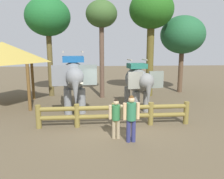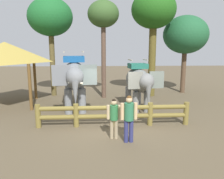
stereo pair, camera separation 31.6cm
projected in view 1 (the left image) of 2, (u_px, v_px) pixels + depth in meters
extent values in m
plane|color=brown|center=(114.00, 126.00, 10.40)|extent=(60.00, 60.00, 0.00)
cylinder|color=olive|center=(38.00, 117.00, 10.01)|extent=(0.24, 0.24, 1.05)
cylinder|color=olive|center=(77.00, 116.00, 10.15)|extent=(0.24, 0.24, 1.05)
cylinder|color=olive|center=(114.00, 115.00, 10.30)|extent=(0.24, 0.24, 1.05)
cylinder|color=olive|center=(151.00, 114.00, 10.45)|extent=(0.24, 0.24, 1.05)
cylinder|color=olive|center=(186.00, 113.00, 10.59)|extent=(0.24, 0.24, 1.05)
cylinder|color=olive|center=(114.00, 116.00, 10.31)|extent=(6.69, 0.30, 0.20)
cylinder|color=olive|center=(114.00, 108.00, 10.24)|extent=(6.69, 0.30, 0.20)
cylinder|color=slate|center=(82.00, 101.00, 12.20)|extent=(0.40, 0.40, 1.33)
cylinder|color=slate|center=(68.00, 102.00, 12.06)|extent=(0.40, 0.40, 1.33)
cylinder|color=slate|center=(80.00, 94.00, 13.93)|extent=(0.40, 0.40, 1.33)
cylinder|color=slate|center=(67.00, 95.00, 13.79)|extent=(0.40, 0.40, 1.33)
ellipsoid|color=slate|center=(74.00, 76.00, 12.76)|extent=(1.70, 3.14, 1.55)
ellipsoid|color=slate|center=(75.00, 77.00, 11.02)|extent=(0.97, 1.10, 0.95)
cube|color=slate|center=(88.00, 75.00, 11.25)|extent=(0.90, 0.24, 1.00)
cube|color=slate|center=(61.00, 76.00, 11.00)|extent=(0.90, 0.24, 1.00)
cone|color=slate|center=(76.00, 94.00, 10.83)|extent=(0.35, 0.35, 1.22)
cone|color=beige|center=(79.00, 83.00, 10.86)|extent=(0.41, 0.16, 0.17)
cone|color=beige|center=(71.00, 83.00, 10.79)|extent=(0.41, 0.16, 0.17)
cube|color=#165190|center=(73.00, 59.00, 12.58)|extent=(1.25, 1.13, 0.31)
cylinder|color=#A59E8C|center=(82.00, 52.00, 12.60)|extent=(0.19, 0.90, 0.08)
cylinder|color=#A59E8C|center=(63.00, 52.00, 12.40)|extent=(0.19, 0.90, 0.08)
cylinder|color=slate|center=(146.00, 101.00, 12.51)|extent=(0.35, 0.35, 1.15)
cylinder|color=slate|center=(135.00, 102.00, 12.37)|extent=(0.35, 0.35, 1.15)
cylinder|color=slate|center=(137.00, 95.00, 14.00)|extent=(0.35, 0.35, 1.15)
cylinder|color=slate|center=(127.00, 96.00, 13.86)|extent=(0.35, 0.35, 1.15)
ellipsoid|color=slate|center=(137.00, 80.00, 12.98)|extent=(1.52, 2.73, 1.34)
ellipsoid|color=slate|center=(147.00, 81.00, 11.48)|extent=(0.85, 0.96, 0.82)
cube|color=slate|center=(156.00, 80.00, 11.70)|extent=(0.78, 0.23, 0.86)
cube|color=slate|center=(135.00, 80.00, 11.45)|extent=(0.78, 0.23, 0.86)
cone|color=slate|center=(148.00, 95.00, 11.32)|extent=(0.31, 0.31, 1.05)
cube|color=#216856|center=(137.00, 66.00, 12.82)|extent=(1.09, 1.00, 0.27)
cylinder|color=#A59E8C|center=(145.00, 60.00, 12.85)|extent=(0.18, 0.78, 0.07)
cylinder|color=#A59E8C|center=(130.00, 60.00, 12.66)|extent=(0.18, 0.78, 0.07)
cylinder|color=navy|center=(133.00, 131.00, 8.62)|extent=(0.17, 0.17, 0.86)
cylinder|color=navy|center=(128.00, 131.00, 8.59)|extent=(0.17, 0.17, 0.86)
cylinder|color=#2B6E49|center=(131.00, 111.00, 8.46)|extent=(0.37, 0.37, 0.66)
cylinder|color=tan|center=(138.00, 111.00, 8.49)|extent=(0.14, 0.14, 0.63)
cylinder|color=tan|center=(125.00, 111.00, 8.42)|extent=(0.14, 0.14, 0.63)
sphere|color=tan|center=(131.00, 100.00, 8.37)|extent=(0.24, 0.24, 0.24)
sphere|color=#593819|center=(132.00, 98.00, 8.36)|extent=(0.19, 0.19, 0.19)
cylinder|color=#9B8967|center=(118.00, 129.00, 8.93)|extent=(0.15, 0.15, 0.76)
cylinder|color=#9B8967|center=(114.00, 129.00, 8.93)|extent=(0.15, 0.15, 0.76)
cylinder|color=#2C703D|center=(116.00, 112.00, 8.80)|extent=(0.34, 0.34, 0.59)
cylinder|color=tan|center=(122.00, 112.00, 8.79)|extent=(0.12, 0.12, 0.56)
cylinder|color=tan|center=(110.00, 112.00, 8.80)|extent=(0.12, 0.12, 0.56)
sphere|color=tan|center=(116.00, 102.00, 8.72)|extent=(0.21, 0.21, 0.21)
sphere|color=black|center=(116.00, 101.00, 8.71)|extent=(0.16, 0.16, 0.16)
cylinder|color=brown|center=(33.00, 80.00, 15.28)|extent=(0.18, 0.18, 2.60)
cylinder|color=brown|center=(29.00, 88.00, 12.57)|extent=(0.18, 0.18, 2.60)
pyramid|color=#AD9440|center=(3.00, 52.00, 13.21)|extent=(4.48, 4.48, 1.19)
cylinder|color=brown|center=(50.00, 63.00, 16.14)|extent=(0.37, 0.37, 4.66)
ellipsoid|color=#1B5C27|center=(48.00, 17.00, 15.53)|extent=(3.06, 3.06, 2.60)
cylinder|color=brown|center=(150.00, 60.00, 16.19)|extent=(0.50, 0.50, 5.14)
ellipsoid|color=#205817|center=(151.00, 10.00, 15.54)|extent=(3.03, 3.03, 2.57)
cylinder|color=brown|center=(102.00, 61.00, 15.54)|extent=(0.31, 0.31, 5.04)
ellipsoid|color=#355526|center=(101.00, 14.00, 14.95)|extent=(2.07, 2.07, 1.76)
cylinder|color=brown|center=(181.00, 70.00, 17.55)|extent=(0.35, 0.35, 3.45)
ellipsoid|color=#1F5731|center=(183.00, 35.00, 17.04)|extent=(3.29, 3.29, 2.79)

